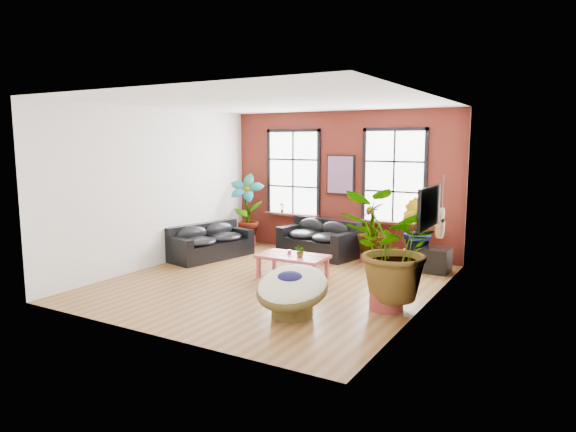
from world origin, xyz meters
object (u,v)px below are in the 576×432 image
object	(u,v)px
sofa_back	(319,239)
sofa_left	(210,243)
coffee_table	(293,258)
papasan_chair	(292,289)

from	to	relation	value
sofa_back	sofa_left	size ratio (longest dim) A/B	0.94
coffee_table	papasan_chair	bearing A→B (deg)	-61.71
coffee_table	papasan_chair	distance (m)	2.42
sofa_left	papasan_chair	xyz separation A→B (m)	(3.77, -2.64, 0.08)
sofa_back	sofa_left	distance (m)	2.65
sofa_back	coffee_table	world-z (taller)	sofa_back
sofa_left	papasan_chair	bearing A→B (deg)	-112.41
sofa_left	coffee_table	distance (m)	2.63
sofa_back	coffee_table	size ratio (longest dim) A/B	1.45
coffee_table	papasan_chair	size ratio (longest dim) A/B	1.16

